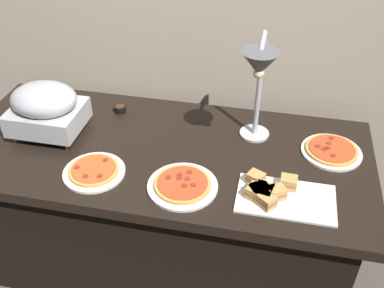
{
  "coord_description": "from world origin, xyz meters",
  "views": [
    {
      "loc": [
        0.47,
        -1.54,
        1.99
      ],
      "look_at": [
        0.14,
        0.0,
        0.81
      ],
      "focal_mm": 41.44,
      "sensor_mm": 36.0,
      "label": 1
    }
  ],
  "objects_px": {
    "pizza_plate_raised_stand": "(183,185)",
    "sandwich_platter": "(273,193)",
    "pizza_plate_front": "(332,151)",
    "pizza_plate_center": "(94,171)",
    "sauce_cup_near": "(120,109)",
    "heat_lamp": "(259,73)",
    "chafing_dish": "(46,107)"
  },
  "relations": [
    {
      "from": "pizza_plate_front",
      "to": "pizza_plate_raised_stand",
      "type": "relative_size",
      "value": 0.93
    },
    {
      "from": "pizza_plate_center",
      "to": "sauce_cup_near",
      "type": "distance_m",
      "value": 0.49
    },
    {
      "from": "pizza_plate_center",
      "to": "sandwich_platter",
      "type": "relative_size",
      "value": 0.68
    },
    {
      "from": "pizza_plate_front",
      "to": "sandwich_platter",
      "type": "xyz_separation_m",
      "value": [
        -0.24,
        -0.35,
        0.01
      ]
    },
    {
      "from": "chafing_dish",
      "to": "pizza_plate_center",
      "type": "height_order",
      "value": "chafing_dish"
    },
    {
      "from": "chafing_dish",
      "to": "sauce_cup_near",
      "type": "distance_m",
      "value": 0.38
    },
    {
      "from": "chafing_dish",
      "to": "pizza_plate_raised_stand",
      "type": "height_order",
      "value": "chafing_dish"
    },
    {
      "from": "heat_lamp",
      "to": "pizza_plate_front",
      "type": "relative_size",
      "value": 1.94
    },
    {
      "from": "pizza_plate_raised_stand",
      "to": "sandwich_platter",
      "type": "bearing_deg",
      "value": 2.43
    },
    {
      "from": "chafing_dish",
      "to": "heat_lamp",
      "type": "height_order",
      "value": "heat_lamp"
    },
    {
      "from": "sandwich_platter",
      "to": "sauce_cup_near",
      "type": "bearing_deg",
      "value": 149.51
    },
    {
      "from": "heat_lamp",
      "to": "pizza_plate_raised_stand",
      "type": "height_order",
      "value": "heat_lamp"
    },
    {
      "from": "chafing_dish",
      "to": "heat_lamp",
      "type": "xyz_separation_m",
      "value": [
        0.95,
        0.04,
        0.26
      ]
    },
    {
      "from": "pizza_plate_front",
      "to": "pizza_plate_center",
      "type": "relative_size",
      "value": 1.02
    },
    {
      "from": "pizza_plate_front",
      "to": "heat_lamp",
      "type": "bearing_deg",
      "value": -167.01
    },
    {
      "from": "chafing_dish",
      "to": "sandwich_platter",
      "type": "relative_size",
      "value": 0.83
    },
    {
      "from": "chafing_dish",
      "to": "heat_lamp",
      "type": "bearing_deg",
      "value": 2.18
    },
    {
      "from": "pizza_plate_raised_stand",
      "to": "sandwich_platter",
      "type": "relative_size",
      "value": 0.75
    },
    {
      "from": "chafing_dish",
      "to": "heat_lamp",
      "type": "distance_m",
      "value": 0.99
    },
    {
      "from": "chafing_dish",
      "to": "sauce_cup_near",
      "type": "bearing_deg",
      "value": 43.52
    },
    {
      "from": "pizza_plate_center",
      "to": "pizza_plate_raised_stand",
      "type": "height_order",
      "value": "same"
    },
    {
      "from": "pizza_plate_front",
      "to": "sandwich_platter",
      "type": "bearing_deg",
      "value": -124.43
    },
    {
      "from": "heat_lamp",
      "to": "sandwich_platter",
      "type": "distance_m",
      "value": 0.48
    },
    {
      "from": "pizza_plate_center",
      "to": "heat_lamp",
      "type": "bearing_deg",
      "value": 23.23
    },
    {
      "from": "heat_lamp",
      "to": "pizza_plate_center",
      "type": "relative_size",
      "value": 1.99
    },
    {
      "from": "chafing_dish",
      "to": "sandwich_platter",
      "type": "bearing_deg",
      "value": -12.1
    },
    {
      "from": "pizza_plate_center",
      "to": "pizza_plate_raised_stand",
      "type": "xyz_separation_m",
      "value": [
        0.39,
        -0.01,
        0.0
      ]
    },
    {
      "from": "pizza_plate_front",
      "to": "sauce_cup_near",
      "type": "relative_size",
      "value": 4.49
    },
    {
      "from": "sauce_cup_near",
      "to": "heat_lamp",
      "type": "bearing_deg",
      "value": -16.92
    },
    {
      "from": "chafing_dish",
      "to": "pizza_plate_front",
      "type": "height_order",
      "value": "chafing_dish"
    },
    {
      "from": "heat_lamp",
      "to": "pizza_plate_front",
      "type": "height_order",
      "value": "heat_lamp"
    },
    {
      "from": "pizza_plate_center",
      "to": "sandwich_platter",
      "type": "bearing_deg",
      "value": 0.66
    }
  ]
}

